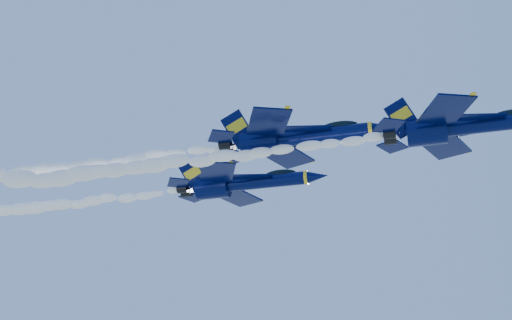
# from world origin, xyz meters

# --- Properties ---
(jet_lead) EXTENTS (17.52, 14.37, 6.51)m
(jet_lead) POSITION_xyz_m (21.71, -8.85, 151.78)
(jet_lead) COLOR #030835
(smoke_trail_jet_lead) EXTENTS (41.89, 2.09, 1.88)m
(smoke_trail_jet_lead) POSITION_xyz_m (-6.73, -8.85, 151.34)
(smoke_trail_jet_lead) COLOR white
(jet_second) EXTENTS (18.70, 15.34, 6.95)m
(jet_second) POSITION_xyz_m (4.85, -6.88, 153.63)
(jet_second) COLOR #030835
(smoke_trail_jet_second) EXTENTS (41.89, 2.23, 2.01)m
(smoke_trail_jet_second) POSITION_xyz_m (-24.09, -6.88, 153.18)
(smoke_trail_jet_second) COLOR white
(jet_third) EXTENTS (19.54, 16.03, 7.26)m
(jet_third) POSITION_xyz_m (-4.64, 6.15, 154.50)
(jet_third) COLOR #030835
(smoke_trail_jet_third) EXTENTS (41.89, 2.33, 2.10)m
(smoke_trail_jet_third) POSITION_xyz_m (-33.94, 6.15, 154.05)
(smoke_trail_jet_third) COLOR white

